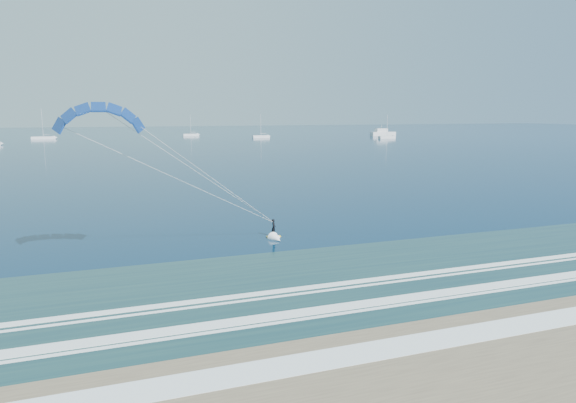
# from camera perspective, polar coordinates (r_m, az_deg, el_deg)

# --- Properties ---
(ground) EXTENTS (900.00, 900.00, 0.00)m
(ground) POSITION_cam_1_polar(r_m,az_deg,el_deg) (29.16, 15.10, -14.49)
(ground) COLOR #072745
(ground) RESTS_ON ground
(kitesurfer_rig) EXTENTS (20.21, 9.29, 13.64)m
(kitesurfer_rig) POSITION_cam_1_polar(r_m,az_deg,el_deg) (43.02, -9.90, 3.11)
(kitesurfer_rig) COLOR yellow
(kitesurfer_rig) RESTS_ON ground
(motor_yacht) EXTENTS (13.52, 3.61, 5.79)m
(motor_yacht) POSITION_cam_1_polar(r_m,az_deg,el_deg) (276.13, 10.46, 7.51)
(motor_yacht) COLOR silver
(motor_yacht) RESTS_ON ground
(sailboat_2) EXTENTS (10.27, 2.40, 13.63)m
(sailboat_2) POSITION_cam_1_polar(r_m,az_deg,el_deg) (261.04, -25.53, 6.42)
(sailboat_2) COLOR silver
(sailboat_2) RESTS_ON ground
(sailboat_3) EXTENTS (7.97, 2.40, 10.94)m
(sailboat_3) POSITION_cam_1_polar(r_m,az_deg,el_deg) (272.18, -10.74, 7.30)
(sailboat_3) COLOR silver
(sailboat_3) RESTS_ON ground
(sailboat_4) EXTENTS (8.23, 2.40, 11.30)m
(sailboat_4) POSITION_cam_1_polar(r_m,az_deg,el_deg) (248.79, -3.03, 7.24)
(sailboat_4) COLOR silver
(sailboat_4) RESTS_ON ground
(sailboat_5) EXTENTS (7.96, 2.40, 10.89)m
(sailboat_5) POSITION_cam_1_polar(r_m,az_deg,el_deg) (245.44, 10.92, 7.04)
(sailboat_5) COLOR silver
(sailboat_5) RESTS_ON ground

